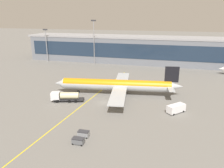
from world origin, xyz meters
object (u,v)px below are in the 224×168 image
(main_airliner, at_px, (117,85))
(fuel_tanker, at_px, (65,96))
(baggage_cart_0, at_px, (78,141))
(lavatory_truck, at_px, (176,108))
(baggage_cart_1, at_px, (83,134))

(main_airliner, relative_size, fuel_tanker, 4.18)
(main_airliner, bearing_deg, baggage_cart_0, -90.79)
(fuel_tanker, xyz_separation_m, lavatory_truck, (35.58, 0.46, -0.32))
(fuel_tanker, bearing_deg, main_airliner, 36.70)
(lavatory_truck, relative_size, baggage_cart_0, 2.17)
(main_airliner, bearing_deg, fuel_tanker, -143.30)
(main_airliner, distance_m, fuel_tanker, 18.80)
(lavatory_truck, xyz_separation_m, baggage_cart_1, (-21.09, -19.93, -0.64))
(main_airliner, distance_m, baggage_cart_1, 30.78)
(baggage_cart_0, distance_m, baggage_cart_1, 3.20)
(lavatory_truck, bearing_deg, main_airliner, 152.50)
(lavatory_truck, bearing_deg, baggage_cart_1, -136.62)
(main_airliner, bearing_deg, baggage_cart_1, -90.95)
(lavatory_truck, bearing_deg, fuel_tanker, -179.25)
(baggage_cart_0, bearing_deg, lavatory_truck, 47.70)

